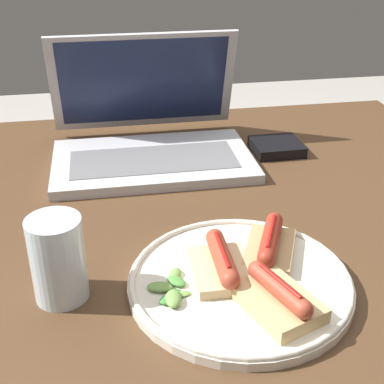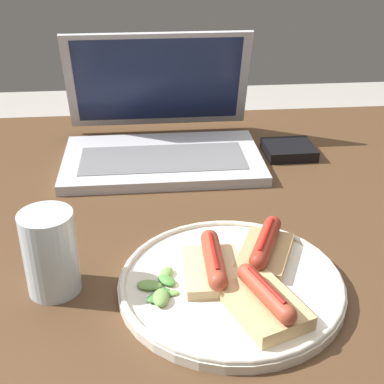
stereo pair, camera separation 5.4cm
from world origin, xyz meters
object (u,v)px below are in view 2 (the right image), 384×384
at_px(laptop, 161,136).
at_px(external_drive, 289,150).
at_px(drinking_glass, 50,253).
at_px(plate, 230,283).

distance_m(laptop, external_drive, 0.25).
bearing_deg(laptop, external_drive, -4.21).
bearing_deg(laptop, drinking_glass, -110.88).
distance_m(drinking_glass, external_drive, 0.55).
relative_size(plate, external_drive, 2.99).
relative_size(laptop, drinking_glass, 3.35).
bearing_deg(laptop, plate, -80.76).
xyz_separation_m(plate, drinking_glass, (-0.22, 0.02, 0.05)).
bearing_deg(drinking_glass, laptop, 69.12).
distance_m(plate, drinking_glass, 0.22).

